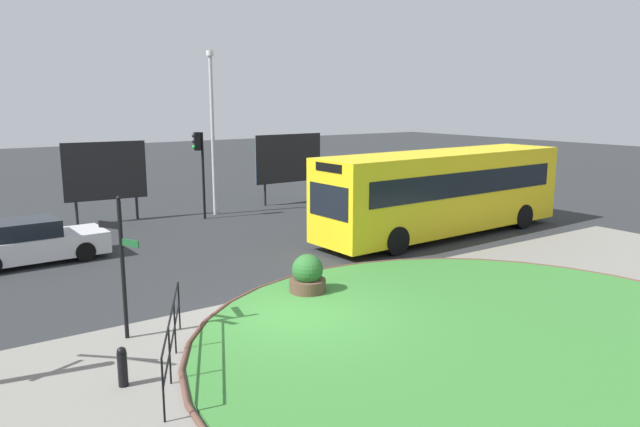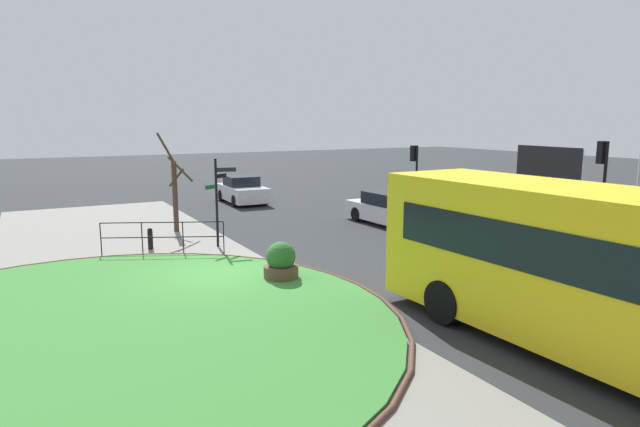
% 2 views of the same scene
% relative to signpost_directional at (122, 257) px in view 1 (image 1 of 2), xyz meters
% --- Properties ---
extents(ground, '(120.00, 120.00, 0.00)m').
position_rel_signpost_directional_xyz_m(ground, '(3.68, -1.13, -1.85)').
color(ground, '#282B2D').
extents(sidewalk_paving, '(32.00, 7.90, 0.02)m').
position_rel_signpost_directional_xyz_m(sidewalk_paving, '(3.68, -3.18, -1.84)').
color(sidewalk_paving, gray).
rests_on(sidewalk_paving, ground).
extents(grass_island, '(13.34, 13.34, 0.10)m').
position_rel_signpost_directional_xyz_m(grass_island, '(6.57, -4.97, -1.80)').
color(grass_island, '#387A33').
rests_on(grass_island, ground).
extents(grass_kerb_ring, '(13.65, 13.65, 0.11)m').
position_rel_signpost_directional_xyz_m(grass_kerb_ring, '(6.57, -4.97, -1.80)').
color(grass_kerb_ring, brown).
rests_on(grass_kerb_ring, ground).
extents(signpost_directional, '(0.57, 1.17, 3.20)m').
position_rel_signpost_directional_xyz_m(signpost_directional, '(0.00, 0.00, 0.00)').
color(signpost_directional, black).
rests_on(signpost_directional, ground).
extents(bollard_foreground, '(0.18, 0.18, 0.78)m').
position_rel_signpost_directional_xyz_m(bollard_foreground, '(-0.74, -2.26, -1.45)').
color(bollard_foreground, black).
rests_on(bollard_foreground, ground).
extents(railing_grass_edge, '(1.76, 3.73, 1.14)m').
position_rel_signpost_directional_xyz_m(railing_grass_edge, '(0.30, -2.06, -1.11)').
color(railing_grass_edge, black).
rests_on(railing_grass_edge, ground).
extents(bus_yellow, '(11.19, 2.92, 3.23)m').
position_rel_signpost_directional_xyz_m(bus_yellow, '(13.20, 3.30, -0.11)').
color(bus_yellow, yellow).
rests_on(bus_yellow, ground).
extents(car_far_lane, '(4.51, 1.98, 1.42)m').
position_rel_signpost_directional_xyz_m(car_far_lane, '(-0.60, 7.96, -1.20)').
color(car_far_lane, silver).
rests_on(car_far_lane, ground).
extents(traffic_light_near, '(0.48, 0.31, 3.80)m').
position_rel_signpost_directional_xyz_m(traffic_light_near, '(6.79, 11.55, 0.94)').
color(traffic_light_near, black).
rests_on(traffic_light_near, ground).
extents(lamppost_tall, '(0.32, 0.32, 7.29)m').
position_rel_signpost_directional_xyz_m(lamppost_tall, '(7.73, 12.20, 2.08)').
color(lamppost_tall, '#B7B7BC').
rests_on(lamppost_tall, ground).
extents(billboard_left, '(3.88, 0.31, 3.48)m').
position_rel_signpost_directional_xyz_m(billboard_left, '(12.18, 12.98, 0.37)').
color(billboard_left, black).
rests_on(billboard_left, ground).
extents(billboard_right, '(3.41, 0.42, 3.44)m').
position_rel_signpost_directional_xyz_m(billboard_right, '(3.21, 13.26, 0.30)').
color(billboard_right, black).
rests_on(billboard_right, ground).
extents(planter_near_signpost, '(0.99, 0.99, 1.13)m').
position_rel_signpost_directional_xyz_m(planter_near_signpost, '(4.93, 0.20, -1.35)').
color(planter_near_signpost, brown).
rests_on(planter_near_signpost, ground).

